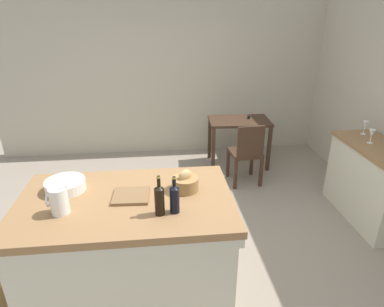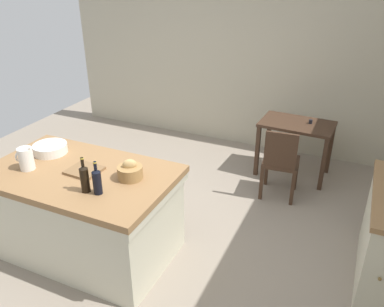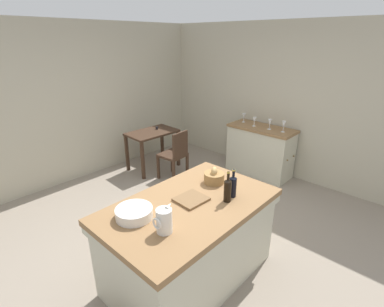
{
  "view_description": "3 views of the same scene",
  "coord_description": "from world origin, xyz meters",
  "px_view_note": "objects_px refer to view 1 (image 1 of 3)",
  "views": [
    {
      "loc": [
        -0.12,
        -2.76,
        2.24
      ],
      "look_at": [
        0.22,
        0.32,
        0.89
      ],
      "focal_mm": 30.97,
      "sensor_mm": 36.0,
      "label": 1
    },
    {
      "loc": [
        1.77,
        -2.83,
        2.58
      ],
      "look_at": [
        0.41,
        0.19,
        0.92
      ],
      "focal_mm": 36.56,
      "sensor_mm": 36.0,
      "label": 2
    },
    {
      "loc": [
        -2.1,
        -2.09,
        2.33
      ],
      "look_at": [
        0.36,
        0.2,
        0.97
      ],
      "focal_mm": 26.96,
      "sensor_mm": 36.0,
      "label": 3
    }
  ],
  "objects_px": {
    "wooden_chair": "(247,152)",
    "cutting_board": "(131,196)",
    "bread_basket": "(185,183)",
    "pitcher": "(59,200)",
    "writing_desk": "(239,127)",
    "wine_glass_right": "(365,125)",
    "wine_glass_middle": "(372,134)",
    "wine_bottle_amber": "(159,199)",
    "island_table": "(129,241)",
    "wash_bowl": "(65,185)",
    "side_cabinet": "(372,183)",
    "wine_bottle_dark": "(175,198)"
  },
  "relations": [
    {
      "from": "side_cabinet",
      "to": "wine_glass_middle",
      "type": "height_order",
      "value": "wine_glass_middle"
    },
    {
      "from": "pitcher",
      "to": "wine_bottle_amber",
      "type": "relative_size",
      "value": 0.8
    },
    {
      "from": "wine_glass_middle",
      "to": "wine_glass_right",
      "type": "distance_m",
      "value": 0.29
    },
    {
      "from": "wash_bowl",
      "to": "wine_bottle_amber",
      "type": "distance_m",
      "value": 0.88
    },
    {
      "from": "pitcher",
      "to": "bread_basket",
      "type": "relative_size",
      "value": 1.14
    },
    {
      "from": "side_cabinet",
      "to": "cutting_board",
      "type": "distance_m",
      "value": 2.75
    },
    {
      "from": "wooden_chair",
      "to": "bread_basket",
      "type": "height_order",
      "value": "bread_basket"
    },
    {
      "from": "writing_desk",
      "to": "wine_glass_right",
      "type": "height_order",
      "value": "wine_glass_right"
    },
    {
      "from": "bread_basket",
      "to": "wine_glass_middle",
      "type": "distance_m",
      "value": 2.28
    },
    {
      "from": "wine_bottle_dark",
      "to": "wine_glass_right",
      "type": "xyz_separation_m",
      "value": [
        2.33,
        1.41,
        -0.0
      ]
    },
    {
      "from": "bread_basket",
      "to": "wine_glass_right",
      "type": "height_order",
      "value": "bread_basket"
    },
    {
      "from": "bread_basket",
      "to": "island_table",
      "type": "bearing_deg",
      "value": -168.98
    },
    {
      "from": "writing_desk",
      "to": "wine_bottle_amber",
      "type": "relative_size",
      "value": 3.0
    },
    {
      "from": "writing_desk",
      "to": "wine_glass_middle",
      "type": "height_order",
      "value": "wine_glass_middle"
    },
    {
      "from": "wine_glass_middle",
      "to": "wine_bottle_amber",
      "type": "bearing_deg",
      "value": -154.0
    },
    {
      "from": "wooden_chair",
      "to": "bread_basket",
      "type": "distance_m",
      "value": 1.95
    },
    {
      "from": "wine_bottle_amber",
      "to": "wine_bottle_dark",
      "type": "bearing_deg",
      "value": 8.56
    },
    {
      "from": "wash_bowl",
      "to": "side_cabinet",
      "type": "bearing_deg",
      "value": 10.32
    },
    {
      "from": "wash_bowl",
      "to": "wine_bottle_dark",
      "type": "distance_m",
      "value": 0.97
    },
    {
      "from": "pitcher",
      "to": "wine_glass_right",
      "type": "distance_m",
      "value": 3.43
    },
    {
      "from": "bread_basket",
      "to": "wine_glass_right",
      "type": "distance_m",
      "value": 2.48
    },
    {
      "from": "side_cabinet",
      "to": "bread_basket",
      "type": "bearing_deg",
      "value": -162.79
    },
    {
      "from": "wooden_chair",
      "to": "cutting_board",
      "type": "height_order",
      "value": "cutting_board"
    },
    {
      "from": "wine_bottle_amber",
      "to": "wine_glass_middle",
      "type": "relative_size",
      "value": 1.95
    },
    {
      "from": "wooden_chair",
      "to": "wine_glass_middle",
      "type": "bearing_deg",
      "value": -34.9
    },
    {
      "from": "writing_desk",
      "to": "pitcher",
      "type": "xyz_separation_m",
      "value": [
        -1.95,
        -2.5,
        0.37
      ]
    },
    {
      "from": "island_table",
      "to": "cutting_board",
      "type": "distance_m",
      "value": 0.42
    },
    {
      "from": "wash_bowl",
      "to": "wine_glass_middle",
      "type": "xyz_separation_m",
      "value": [
        3.11,
        0.71,
        0.07
      ]
    },
    {
      "from": "wine_bottle_dark",
      "to": "wine_bottle_amber",
      "type": "relative_size",
      "value": 0.93
    },
    {
      "from": "island_table",
      "to": "bread_basket",
      "type": "relative_size",
      "value": 7.77
    },
    {
      "from": "bread_basket",
      "to": "wine_glass_middle",
      "type": "relative_size",
      "value": 1.38
    },
    {
      "from": "writing_desk",
      "to": "wine_glass_middle",
      "type": "distance_m",
      "value": 1.87
    },
    {
      "from": "wooden_chair",
      "to": "wash_bowl",
      "type": "bearing_deg",
      "value": -142.05
    },
    {
      "from": "wash_bowl",
      "to": "bread_basket",
      "type": "height_order",
      "value": "bread_basket"
    },
    {
      "from": "writing_desk",
      "to": "wine_glass_right",
      "type": "distance_m",
      "value": 1.73
    },
    {
      "from": "writing_desk",
      "to": "pitcher",
      "type": "bearing_deg",
      "value": -127.92
    },
    {
      "from": "side_cabinet",
      "to": "writing_desk",
      "type": "height_order",
      "value": "side_cabinet"
    },
    {
      "from": "island_table",
      "to": "wine_bottle_dark",
      "type": "relative_size",
      "value": 5.89
    },
    {
      "from": "cutting_board",
      "to": "wine_glass_right",
      "type": "height_order",
      "value": "wine_glass_right"
    },
    {
      "from": "wine_glass_right",
      "to": "wash_bowl",
      "type": "bearing_deg",
      "value": -162.81
    },
    {
      "from": "side_cabinet",
      "to": "bread_basket",
      "type": "relative_size",
      "value": 5.36
    },
    {
      "from": "writing_desk",
      "to": "side_cabinet",
      "type": "bearing_deg",
      "value": -53.86
    },
    {
      "from": "island_table",
      "to": "writing_desk",
      "type": "xyz_separation_m",
      "value": [
        1.5,
        2.36,
        0.14
      ]
    },
    {
      "from": "wash_bowl",
      "to": "cutting_board",
      "type": "height_order",
      "value": "wash_bowl"
    },
    {
      "from": "wine_glass_right",
      "to": "pitcher",
      "type": "bearing_deg",
      "value": -157.16
    },
    {
      "from": "writing_desk",
      "to": "cutting_board",
      "type": "relative_size",
      "value": 3.29
    },
    {
      "from": "cutting_board",
      "to": "wine_bottle_dark",
      "type": "relative_size",
      "value": 0.98
    },
    {
      "from": "island_table",
      "to": "wine_glass_middle",
      "type": "distance_m",
      "value": 2.82
    },
    {
      "from": "pitcher",
      "to": "wooden_chair",
      "type": "bearing_deg",
      "value": 44.3
    },
    {
      "from": "cutting_board",
      "to": "wine_glass_middle",
      "type": "relative_size",
      "value": 1.78
    }
  ]
}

